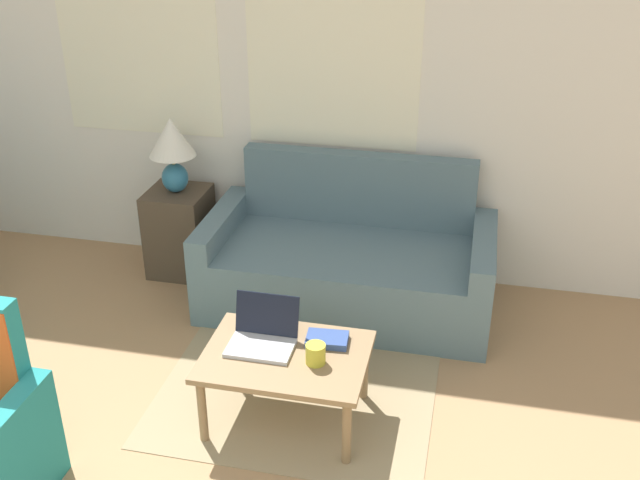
% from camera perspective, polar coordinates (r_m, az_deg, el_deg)
% --- Properties ---
extents(wall_back, '(6.18, 0.06, 2.60)m').
position_cam_1_polar(wall_back, '(4.97, -5.62, 12.19)').
color(wall_back, white).
rests_on(wall_back, ground_plane).
extents(rug, '(1.46, 1.94, 0.01)m').
position_cam_1_polar(rug, '(4.39, -0.62, -8.65)').
color(rug, '#9E8966').
rests_on(rug, ground_plane).
extents(couch, '(1.79, 0.88, 0.90)m').
position_cam_1_polar(couch, '(4.77, 2.22, -1.82)').
color(couch, slate).
rests_on(couch, ground_plane).
extents(side_table, '(0.39, 0.39, 0.60)m').
position_cam_1_polar(side_table, '(5.20, -10.61, 0.65)').
color(side_table, '#4C3D2D').
rests_on(side_table, ground_plane).
extents(table_lamp, '(0.31, 0.31, 0.50)m').
position_cam_1_polar(table_lamp, '(4.96, -11.21, 7.07)').
color(table_lamp, teal).
rests_on(table_lamp, side_table).
extents(coffee_table, '(0.81, 0.60, 0.40)m').
position_cam_1_polar(coffee_table, '(3.75, -2.62, -9.26)').
color(coffee_table, '#8E704C').
rests_on(coffee_table, ground_plane).
extents(laptop, '(0.33, 0.28, 0.23)m').
position_cam_1_polar(laptop, '(3.77, -4.36, -7.22)').
color(laptop, '#B7B7BC').
rests_on(laptop, coffee_table).
extents(cup_navy, '(0.10, 0.10, 0.10)m').
position_cam_1_polar(cup_navy, '(3.63, -0.34, -8.67)').
color(cup_navy, gold).
rests_on(cup_navy, coffee_table).
extents(book_red, '(0.22, 0.16, 0.04)m').
position_cam_1_polar(book_red, '(3.79, 0.55, -7.59)').
color(book_red, '#334C8E').
rests_on(book_red, coffee_table).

